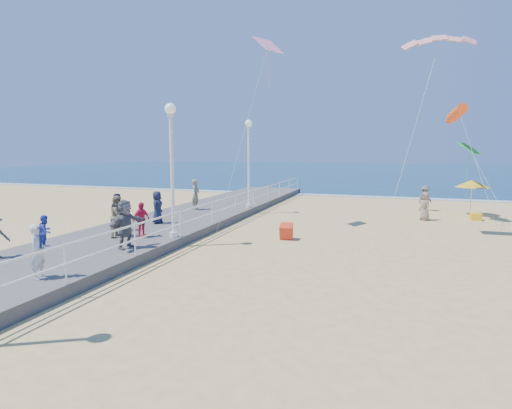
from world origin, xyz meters
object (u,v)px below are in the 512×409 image
(lamp_post_mid, at_px, (172,156))
(spectator_5, at_px, (125,224))
(beach_umbrella, at_px, (472,184))
(beach_chair_right, at_px, (476,217))
(woman_holding_toddler, at_px, (38,252))
(beach_walker_a, at_px, (425,198))
(box_kite, at_px, (286,233))
(spectator_3, at_px, (141,220))
(spectator_6, at_px, (196,194))
(spectator_7, at_px, (119,212))
(spectator_1, at_px, (118,216))
(spectator_4, at_px, (157,207))
(toddler_held, at_px, (46,231))
(lamp_post_far, at_px, (249,154))
(beach_walker_c, at_px, (425,206))

(lamp_post_mid, distance_m, spectator_5, 3.29)
(beach_umbrella, height_order, beach_chair_right, beach_umbrella)
(woman_holding_toddler, height_order, beach_walker_a, woman_holding_toddler)
(woman_holding_toddler, distance_m, box_kite, 9.87)
(woman_holding_toddler, height_order, spectator_3, woman_holding_toddler)
(beach_walker_a, bearing_deg, spectator_6, 163.37)
(lamp_post_mid, bearing_deg, spectator_6, 110.50)
(beach_walker_a, height_order, box_kite, beach_walker_a)
(spectator_7, relative_size, beach_umbrella, 0.76)
(spectator_1, distance_m, spectator_3, 0.97)
(lamp_post_mid, distance_m, beach_umbrella, 18.23)
(spectator_4, relative_size, beach_umbrella, 0.73)
(spectator_6, bearing_deg, toddler_held, -179.62)
(woman_holding_toddler, relative_size, spectator_7, 0.92)
(lamp_post_far, distance_m, beach_chair_right, 13.45)
(toddler_held, bearing_deg, box_kite, -46.14)
(spectator_3, distance_m, beach_chair_right, 18.11)
(beach_walker_a, bearing_deg, box_kite, -164.05)
(spectator_3, bearing_deg, spectator_6, 24.56)
(spectator_3, xyz_separation_m, box_kite, (5.23, 3.19, -0.81))
(spectator_7, bearing_deg, spectator_4, 16.62)
(spectator_4, height_order, beach_walker_c, spectator_4)
(lamp_post_mid, xyz_separation_m, spectator_6, (-2.63, 7.04, -2.36))
(woman_holding_toddler, distance_m, beach_umbrella, 23.10)
(beach_walker_a, distance_m, beach_chair_right, 3.83)
(lamp_post_far, height_order, beach_walker_a, lamp_post_far)
(spectator_6, height_order, spectator_7, spectator_6)
(lamp_post_far, distance_m, spectator_4, 7.40)
(beach_walker_c, bearing_deg, lamp_post_mid, -70.51)
(woman_holding_toddler, bearing_deg, spectator_6, -9.16)
(spectator_3, relative_size, spectator_6, 0.79)
(spectator_4, bearing_deg, lamp_post_mid, -149.49)
(spectator_4, relative_size, beach_walker_c, 0.99)
(woman_holding_toddler, distance_m, spectator_6, 13.01)
(beach_walker_a, height_order, beach_umbrella, beach_umbrella)
(spectator_4, bearing_deg, spectator_5, -173.49)
(spectator_7, xyz_separation_m, beach_chair_right, (15.77, 10.57, -1.02))
(spectator_7, distance_m, beach_umbrella, 20.11)
(spectator_7, bearing_deg, woman_holding_toddler, -128.06)
(spectator_4, height_order, spectator_6, spectator_6)
(box_kite, bearing_deg, toddler_held, -126.64)
(lamp_post_mid, relative_size, spectator_4, 3.40)
(spectator_1, relative_size, beach_walker_c, 1.06)
(toddler_held, relative_size, spectator_1, 0.53)
(spectator_6, xyz_separation_m, box_kite, (6.64, -4.29, -1.01))
(spectator_5, bearing_deg, toddler_held, -170.48)
(spectator_6, bearing_deg, lamp_post_mid, -168.07)
(box_kite, bearing_deg, spectator_5, -141.24)
(spectator_1, bearing_deg, lamp_post_mid, -82.87)
(lamp_post_mid, height_order, spectator_4, lamp_post_mid)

